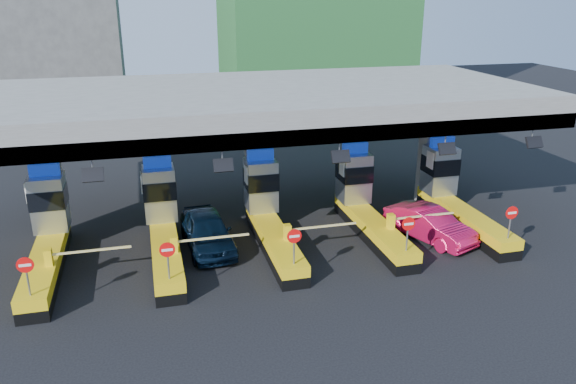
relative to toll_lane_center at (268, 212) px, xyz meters
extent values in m
plane|color=black|center=(0.00, -0.28, -1.40)|extent=(120.00, 120.00, 0.00)
cube|color=slate|center=(0.00, 2.72, 4.85)|extent=(28.00, 12.00, 1.50)
cube|color=#4C4C49|center=(0.00, -2.98, 4.45)|extent=(28.00, 0.60, 0.70)
cube|color=slate|center=(-10.00, 2.72, 1.35)|extent=(1.00, 1.00, 5.50)
cube|color=slate|center=(0.00, 2.72, 1.35)|extent=(1.00, 1.00, 5.50)
cube|color=slate|center=(10.00, 2.72, 1.35)|extent=(1.00, 1.00, 5.50)
cylinder|color=slate|center=(-7.50, -2.98, 3.85)|extent=(0.06, 0.06, 0.50)
cube|color=black|center=(-7.50, -3.18, 3.50)|extent=(0.80, 0.38, 0.54)
cylinder|color=slate|center=(-2.50, -2.98, 3.85)|extent=(0.06, 0.06, 0.50)
cube|color=black|center=(-2.50, -3.18, 3.50)|extent=(0.80, 0.38, 0.54)
cylinder|color=slate|center=(2.50, -2.98, 3.85)|extent=(0.06, 0.06, 0.50)
cube|color=black|center=(2.50, -3.18, 3.50)|extent=(0.80, 0.38, 0.54)
cylinder|color=slate|center=(7.50, -2.98, 3.85)|extent=(0.06, 0.06, 0.50)
cube|color=black|center=(7.50, -3.18, 3.50)|extent=(0.80, 0.38, 0.54)
cylinder|color=slate|center=(12.00, -2.98, 3.85)|extent=(0.06, 0.06, 0.50)
cube|color=black|center=(12.00, -3.18, 3.50)|extent=(0.80, 0.38, 0.54)
cube|color=black|center=(-10.00, -1.28, -1.15)|extent=(1.20, 8.00, 0.50)
cube|color=#E5B70C|center=(-10.00, -1.28, -0.65)|extent=(1.20, 8.00, 0.50)
cube|color=#9EA3A8|center=(-10.00, 1.52, 0.90)|extent=(1.50, 1.50, 2.60)
cube|color=black|center=(-10.00, 1.50, 1.20)|extent=(1.56, 1.56, 0.90)
cube|color=#0C2DBF|center=(-10.00, 1.52, 2.48)|extent=(1.30, 0.35, 0.55)
cube|color=white|center=(-10.80, 1.22, 1.60)|extent=(0.06, 0.70, 0.90)
cylinder|color=slate|center=(-10.00, -4.88, 0.25)|extent=(0.07, 0.07, 1.30)
cylinder|color=red|center=(-10.00, -4.91, 0.85)|extent=(0.60, 0.04, 0.60)
cube|color=white|center=(-10.00, -4.93, 0.85)|extent=(0.42, 0.02, 0.10)
cube|color=#E5B70C|center=(-9.65, -2.48, -0.05)|extent=(0.30, 0.35, 0.70)
cube|color=white|center=(-8.00, -2.48, 0.05)|extent=(3.20, 0.08, 0.08)
cube|color=black|center=(-5.00, -1.28, -1.15)|extent=(1.20, 8.00, 0.50)
cube|color=#E5B70C|center=(-5.00, -1.28, -0.65)|extent=(1.20, 8.00, 0.50)
cube|color=#9EA3A8|center=(-5.00, 1.52, 0.90)|extent=(1.50, 1.50, 2.60)
cube|color=black|center=(-5.00, 1.50, 1.20)|extent=(1.56, 1.56, 0.90)
cube|color=#0C2DBF|center=(-5.00, 1.52, 2.48)|extent=(1.30, 0.35, 0.55)
cube|color=white|center=(-5.80, 1.22, 1.60)|extent=(0.06, 0.70, 0.90)
cylinder|color=slate|center=(-5.00, -4.88, 0.25)|extent=(0.07, 0.07, 1.30)
cylinder|color=red|center=(-5.00, -4.91, 0.85)|extent=(0.60, 0.04, 0.60)
cube|color=white|center=(-5.00, -4.93, 0.85)|extent=(0.42, 0.02, 0.10)
cube|color=#E5B70C|center=(-4.65, -2.48, -0.05)|extent=(0.30, 0.35, 0.70)
cube|color=white|center=(-3.00, -2.48, 0.05)|extent=(3.20, 0.08, 0.08)
cube|color=black|center=(0.00, -1.28, -1.15)|extent=(1.20, 8.00, 0.50)
cube|color=#E5B70C|center=(0.00, -1.28, -0.65)|extent=(1.20, 8.00, 0.50)
cube|color=#9EA3A8|center=(0.00, 1.52, 0.90)|extent=(1.50, 1.50, 2.60)
cube|color=black|center=(0.00, 1.50, 1.20)|extent=(1.56, 1.56, 0.90)
cube|color=#0C2DBF|center=(0.00, 1.52, 2.48)|extent=(1.30, 0.35, 0.55)
cube|color=white|center=(-0.80, 1.22, 1.60)|extent=(0.06, 0.70, 0.90)
cylinder|color=slate|center=(0.00, -4.88, 0.25)|extent=(0.07, 0.07, 1.30)
cylinder|color=red|center=(0.00, -4.91, 0.85)|extent=(0.60, 0.04, 0.60)
cube|color=white|center=(0.00, -4.93, 0.85)|extent=(0.42, 0.02, 0.10)
cube|color=#E5B70C|center=(0.35, -2.48, -0.05)|extent=(0.30, 0.35, 0.70)
cube|color=white|center=(2.00, -2.48, 0.05)|extent=(3.20, 0.08, 0.08)
cube|color=black|center=(5.00, -1.28, -1.15)|extent=(1.20, 8.00, 0.50)
cube|color=#E5B70C|center=(5.00, -1.28, -0.65)|extent=(1.20, 8.00, 0.50)
cube|color=#9EA3A8|center=(5.00, 1.52, 0.90)|extent=(1.50, 1.50, 2.60)
cube|color=black|center=(5.00, 1.50, 1.20)|extent=(1.56, 1.56, 0.90)
cube|color=#0C2DBF|center=(5.00, 1.52, 2.48)|extent=(1.30, 0.35, 0.55)
cube|color=white|center=(4.20, 1.22, 1.60)|extent=(0.06, 0.70, 0.90)
cylinder|color=slate|center=(5.00, -4.88, 0.25)|extent=(0.07, 0.07, 1.30)
cylinder|color=red|center=(5.00, -4.91, 0.85)|extent=(0.60, 0.04, 0.60)
cube|color=white|center=(5.00, -4.93, 0.85)|extent=(0.42, 0.02, 0.10)
cube|color=#E5B70C|center=(5.35, -2.48, -0.05)|extent=(0.30, 0.35, 0.70)
cube|color=white|center=(7.00, -2.48, 0.05)|extent=(3.20, 0.08, 0.08)
cube|color=black|center=(10.00, -1.28, -1.15)|extent=(1.20, 8.00, 0.50)
cube|color=#E5B70C|center=(10.00, -1.28, -0.65)|extent=(1.20, 8.00, 0.50)
cube|color=#9EA3A8|center=(10.00, 1.52, 0.90)|extent=(1.50, 1.50, 2.60)
cube|color=black|center=(10.00, 1.50, 1.20)|extent=(1.56, 1.56, 0.90)
cube|color=#0C2DBF|center=(10.00, 1.52, 2.48)|extent=(1.30, 0.35, 0.55)
cube|color=white|center=(9.20, 1.22, 1.60)|extent=(0.06, 0.70, 0.90)
cylinder|color=slate|center=(10.00, -4.88, 0.25)|extent=(0.07, 0.07, 1.30)
cylinder|color=red|center=(10.00, -4.91, 0.85)|extent=(0.60, 0.04, 0.60)
cube|color=white|center=(10.00, -4.93, 0.85)|extent=(0.42, 0.02, 0.10)
cube|color=#E5B70C|center=(10.35, -2.48, -0.05)|extent=(0.30, 0.35, 0.70)
cube|color=white|center=(12.00, -2.48, 0.05)|extent=(3.20, 0.08, 0.08)
cube|color=#4C4C49|center=(-14.00, 35.72, 7.60)|extent=(14.00, 10.00, 18.00)
imported|color=black|center=(-3.00, -0.34, -0.52)|extent=(2.44, 5.27, 1.75)
imported|color=#BD0E3F|center=(7.62, -2.06, -0.61)|extent=(3.31, 5.05, 1.57)
camera|label=1|loc=(-5.43, -24.73, 10.07)|focal=35.00mm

